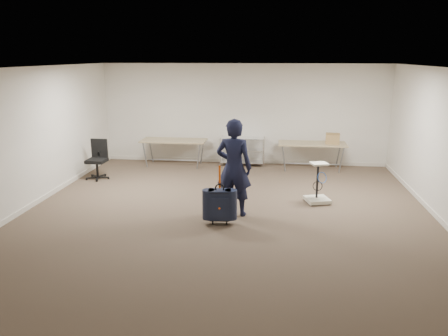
# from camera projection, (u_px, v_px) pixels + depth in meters

# --- Properties ---
(ground) EXTENTS (9.00, 9.00, 0.00)m
(ground) POSITION_uv_depth(u_px,v_px,m) (225.00, 219.00, 8.31)
(ground) COLOR #453629
(ground) RESTS_ON ground
(room_shell) EXTENTS (8.00, 9.00, 9.00)m
(room_shell) POSITION_uv_depth(u_px,v_px,m) (232.00, 194.00, 9.62)
(room_shell) COLOR beige
(room_shell) RESTS_ON ground
(folding_table_left) EXTENTS (1.80, 0.75, 0.73)m
(folding_table_left) POSITION_uv_depth(u_px,v_px,m) (174.00, 142.00, 12.15)
(folding_table_left) COLOR #94835B
(folding_table_left) RESTS_ON ground
(folding_table_right) EXTENTS (1.80, 0.75, 0.73)m
(folding_table_right) POSITION_uv_depth(u_px,v_px,m) (312.00, 145.00, 11.72)
(folding_table_right) COLOR #94835B
(folding_table_right) RESTS_ON ground
(wire_shelf) EXTENTS (1.22, 0.47, 0.80)m
(wire_shelf) POSITION_uv_depth(u_px,v_px,m) (242.00, 150.00, 12.23)
(wire_shelf) COLOR silver
(wire_shelf) RESTS_ON ground
(person) EXTENTS (0.74, 0.54, 1.88)m
(person) POSITION_uv_depth(u_px,v_px,m) (234.00, 168.00, 8.30)
(person) COLOR black
(person) RESTS_ON ground
(suitcase) EXTENTS (0.42, 0.27, 1.11)m
(suitcase) POSITION_uv_depth(u_px,v_px,m) (220.00, 205.00, 7.94)
(suitcase) COLOR black
(suitcase) RESTS_ON ground
(office_chair) EXTENTS (0.59, 0.59, 0.98)m
(office_chair) POSITION_uv_depth(u_px,v_px,m) (98.00, 167.00, 10.95)
(office_chair) COLOR black
(office_chair) RESTS_ON ground
(equipment_cart) EXTENTS (0.58, 0.58, 0.86)m
(equipment_cart) POSITION_uv_depth(u_px,v_px,m) (318.00, 192.00, 9.17)
(equipment_cart) COLOR beige
(equipment_cart) RESTS_ON ground
(cardboard_box) EXTENTS (0.39, 0.32, 0.27)m
(cardboard_box) POSITION_uv_depth(u_px,v_px,m) (333.00, 139.00, 11.59)
(cardboard_box) COLOR olive
(cardboard_box) RESTS_ON folding_table_right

